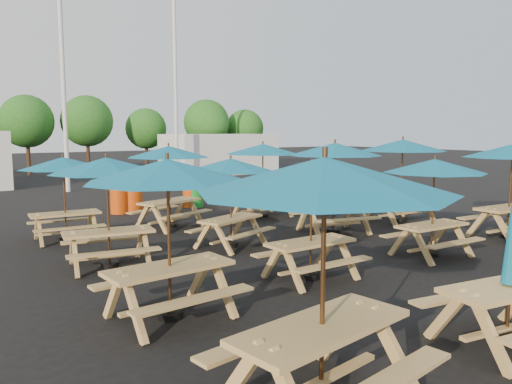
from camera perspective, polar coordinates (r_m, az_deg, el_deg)
ground at (r=12.90m, az=3.79°, el=-5.53°), size 120.00×120.00×0.00m
picnic_unit_0 at (r=4.90m, az=7.83°, el=0.57°), size 2.93×2.93×2.56m
picnic_unit_1 at (r=7.33m, az=-10.06°, el=1.60°), size 2.61×2.61×2.41m
picnic_unit_2 at (r=10.51m, az=-16.71°, el=2.38°), size 2.64×2.64×2.28m
picnic_unit_3 at (r=13.50m, az=-21.18°, el=2.69°), size 2.32×2.32×2.16m
picnic_unit_4 at (r=7.27m, az=27.09°, el=-8.11°), size 2.11×1.91×2.40m
picnic_unit_5 at (r=9.28m, az=6.37°, el=1.68°), size 2.24×2.24×2.21m
picnic_unit_6 at (r=11.88m, az=-2.91°, el=2.66°), size 2.78×2.78×2.16m
picnic_unit_7 at (r=14.52m, az=-9.95°, el=4.14°), size 3.09×3.09×2.39m
picnic_unit_9 at (r=11.62m, az=19.72°, el=2.33°), size 2.30×2.30×2.20m
picnic_unit_10 at (r=13.69m, az=8.99°, el=4.38°), size 3.08×3.08×2.50m
picnic_unit_11 at (r=16.19m, az=0.78°, el=4.55°), size 2.54×2.54×2.40m
picnic_unit_13 at (r=14.47m, az=27.24°, el=3.77°), size 2.66×2.66×2.48m
picnic_unit_14 at (r=15.91m, az=16.41°, el=4.73°), size 2.88×2.88×2.56m
picnic_unit_15 at (r=18.22m, az=8.57°, el=4.24°), size 2.87×2.87×2.22m
waste_bin_0 at (r=17.57m, az=-15.35°, el=-0.81°), size 0.60×0.60×0.97m
waste_bin_1 at (r=17.67m, az=-13.83°, el=-0.72°), size 0.60×0.60×0.97m
waste_bin_2 at (r=18.54m, az=-7.01°, el=-0.22°), size 0.60×0.60×0.97m
waste_bin_3 at (r=18.56m, az=-7.44°, el=-0.22°), size 0.60×0.60×0.97m
waste_bin_4 at (r=19.21m, az=-3.57°, el=0.07°), size 0.60×0.60×0.97m
mast_0 at (r=24.78m, az=-21.26°, el=13.95°), size 0.20×0.20×12.00m
mast_1 at (r=28.84m, az=-9.22°, el=13.27°), size 0.20×0.20×12.00m
event_tent_1 at (r=33.45m, az=-4.27°, el=4.39°), size 7.00×4.00×2.60m
tree_3 at (r=35.12m, az=-24.75°, el=7.34°), size 3.36×3.36×5.09m
tree_4 at (r=35.49m, az=-18.76°, el=7.68°), size 3.41×3.41×5.17m
tree_5 at (r=37.29m, az=-12.46°, el=7.08°), size 2.94×2.94×4.45m
tree_6 at (r=37.42m, az=-5.69°, el=7.90°), size 3.38×3.38×5.13m
tree_7 at (r=39.18m, az=-1.31°, el=7.26°), size 2.95×2.95×4.48m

